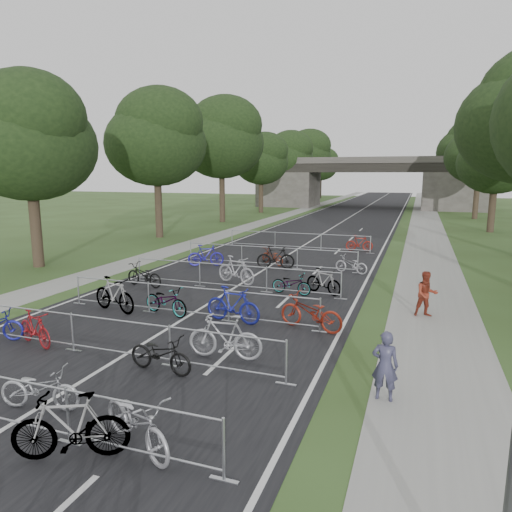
{
  "coord_description": "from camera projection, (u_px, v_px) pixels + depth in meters",
  "views": [
    {
      "loc": [
        7.29,
        -2.39,
        4.86
      ],
      "look_at": [
        0.31,
        17.11,
        1.1
      ],
      "focal_mm": 32.0,
      "sensor_mm": 36.0,
      "label": 1
    }
  ],
  "objects": [
    {
      "name": "overpass_bridge",
      "position": [
        367.0,
        183.0,
        65.09
      ],
      "size": [
        31.0,
        8.0,
        7.05
      ],
      "color": "#43403C",
      "rests_on": "ground"
    },
    {
      "name": "sidewalk_right",
      "position": [
        426.0,
        219.0,
        49.17
      ],
      "size": [
        3.0,
        140.0,
        0.01
      ],
      "primitive_type": "cube",
      "color": "gray",
      "rests_on": "ground"
    },
    {
      "name": "tree_left_0",
      "position": [
        29.0,
        140.0,
        22.87
      ],
      "size": [
        6.72,
        6.72,
        10.25
      ],
      "color": "#33261C",
      "rests_on": "ground"
    },
    {
      "name": "bike_17",
      "position": [
        236.0,
        270.0,
        20.22
      ],
      "size": [
        2.16,
        1.24,
        1.25
      ],
      "primitive_type": "imported",
      "rotation": [
        0.0,
        0.0,
        1.24
      ],
      "color": "#A0A0A7",
      "rests_on": "ground"
    },
    {
      "name": "bike_23",
      "position": [
        351.0,
        264.0,
        22.42
      ],
      "size": [
        1.79,
        1.09,
        0.89
      ],
      "primitive_type": "imported",
      "rotation": [
        0.0,
        0.0,
        4.39
      ],
      "color": "#B7B5BE",
      "rests_on": "ground"
    },
    {
      "name": "sidewalk_left",
      "position": [
        287.0,
        215.0,
        54.31
      ],
      "size": [
        2.0,
        140.0,
        0.01
      ],
      "primitive_type": "cube",
      "color": "gray",
      "rests_on": "ground"
    },
    {
      "name": "pedestrian_a",
      "position": [
        385.0,
        366.0,
        9.81
      ],
      "size": [
        0.57,
        0.38,
        1.56
      ],
      "primitive_type": "imported",
      "rotation": [
        0.0,
        0.0,
        3.12
      ],
      "color": "#393854",
      "rests_on": "ground"
    },
    {
      "name": "bike_20",
      "position": [
        206.0,
        256.0,
        24.14
      ],
      "size": [
        1.95,
        1.29,
        1.14
      ],
      "primitive_type": "imported",
      "rotation": [
        0.0,
        0.0,
        2.01
      ],
      "color": "#221C9B",
      "rests_on": "ground"
    },
    {
      "name": "tree_right_4",
      "position": [
        471.0,
        149.0,
        58.97
      ],
      "size": [
        8.18,
        8.18,
        12.47
      ],
      "color": "#33261C",
      "rests_on": "ground"
    },
    {
      "name": "tree_right_3",
      "position": [
        481.0,
        153.0,
        48.03
      ],
      "size": [
        7.17,
        7.17,
        10.93
      ],
      "color": "#33261C",
      "rests_on": "ground"
    },
    {
      "name": "bike_18",
      "position": [
        291.0,
        284.0,
        18.5
      ],
      "size": [
        1.76,
        0.81,
        0.89
      ],
      "primitive_type": "imported",
      "rotation": [
        0.0,
        0.0,
        1.43
      ],
      "color": "#ADB0B6",
      "rests_on": "ground"
    },
    {
      "name": "bike_13",
      "position": [
        166.0,
        301.0,
        15.8
      ],
      "size": [
        2.04,
        1.14,
        1.01
      ],
      "primitive_type": "imported",
      "rotation": [
        0.0,
        0.0,
        1.31
      ],
      "color": "#ADB0B6",
      "rests_on": "ground"
    },
    {
      "name": "bike_11",
      "position": [
        225.0,
        337.0,
        12.0
      ],
      "size": [
        2.08,
        0.79,
        1.22
      ],
      "primitive_type": "imported",
      "rotation": [
        0.0,
        0.0,
        4.82
      ],
      "color": "#9C9DA3",
      "rests_on": "ground"
    },
    {
      "name": "bike_9",
      "position": [
        35.0,
        329.0,
        12.96
      ],
      "size": [
        1.76,
        1.0,
        1.02
      ],
      "primitive_type": "imported",
      "rotation": [
        0.0,
        0.0,
        1.25
      ],
      "color": "maroon",
      "rests_on": "ground"
    },
    {
      "name": "barrier_row_1",
      "position": [
        4.0,
        402.0,
        8.74
      ],
      "size": [
        9.7,
        0.08,
        1.1
      ],
      "color": "#ADB0B6",
      "rests_on": "ground"
    },
    {
      "name": "barrier_row_2",
      "position": [
        119.0,
        339.0,
        12.08
      ],
      "size": [
        9.7,
        0.08,
        1.1
      ],
      "color": "#ADB0B6",
      "rests_on": "ground"
    },
    {
      "name": "bike_12",
      "position": [
        114.0,
        295.0,
        16.14
      ],
      "size": [
        2.16,
        1.11,
        1.25
      ],
      "primitive_type": "imported",
      "rotation": [
        0.0,
        0.0,
        1.3
      ],
      "color": "#ADB0B6",
      "rests_on": "ground"
    },
    {
      "name": "tree_left_3",
      "position": [
        262.0,
        160.0,
        56.22
      ],
      "size": [
        6.72,
        6.72,
        10.25
      ],
      "color": "#33261C",
      "rests_on": "ground"
    },
    {
      "name": "bike_21",
      "position": [
        272.0,
        257.0,
        24.53
      ],
      "size": [
        1.76,
        1.43,
        0.9
      ],
      "primitive_type": "imported",
      "rotation": [
        0.0,
        0.0,
        4.14
      ],
      "color": "maroon",
      "rests_on": "ground"
    },
    {
      "name": "bike_10",
      "position": [
        161.0,
        354.0,
        11.23
      ],
      "size": [
        1.87,
        0.83,
        0.95
      ],
      "primitive_type": "imported",
      "rotation": [
        0.0,
        0.0,
        1.46
      ],
      "color": "black",
      "rests_on": "ground"
    },
    {
      "name": "barrier_row_3",
      "position": [
        187.0,
        301.0,
        15.6
      ],
      "size": [
        9.7,
        0.08,
        1.1
      ],
      "color": "#ADB0B6",
      "rests_on": "ground"
    },
    {
      "name": "bike_15",
      "position": [
        311.0,
        313.0,
        14.27
      ],
      "size": [
        2.27,
        1.28,
        1.13
      ],
      "primitive_type": "imported",
      "rotation": [
        0.0,
        0.0,
        4.45
      ],
      "color": "maroon",
      "rests_on": "ground"
    },
    {
      "name": "tree_left_1",
      "position": [
        157.0,
        140.0,
        33.84
      ],
      "size": [
        7.56,
        7.56,
        11.53
      ],
      "color": "#33261C",
      "rests_on": "ground"
    },
    {
      "name": "lane_markings",
      "position": [
        351.0,
        217.0,
        51.82
      ],
      "size": [
        0.12,
        140.0,
        0.0
      ],
      "primitive_type": "cube",
      "color": "silver",
      "rests_on": "ground"
    },
    {
      "name": "bike_7",
      "position": [
        137.0,
        422.0,
        8.05
      ],
      "size": [
        2.17,
        1.55,
        1.08
      ],
      "primitive_type": "imported",
      "rotation": [
        0.0,
        0.0,
        1.12
      ],
      "color": "#A5A5AD",
      "rests_on": "ground"
    },
    {
      "name": "bike_6",
      "position": [
        71.0,
        427.0,
        7.78
      ],
      "size": [
        2.05,
        1.36,
        1.2
      ],
      "primitive_type": "imported",
      "rotation": [
        0.0,
        0.0,
        5.15
      ],
      "color": "#ADB0B6",
      "rests_on": "ground"
    },
    {
      "name": "tree_right_2",
      "position": [
        498.0,
        160.0,
        37.09
      ],
      "size": [
        6.16,
        6.16,
        9.39
      ],
      "color": "#33261C",
      "rests_on": "ground"
    },
    {
      "name": "tree_left_4",
      "position": [
        288.0,
        156.0,
        67.2
      ],
      "size": [
        7.56,
        7.56,
        11.53
      ],
      "color": "#33261C",
      "rests_on": "ground"
    },
    {
      "name": "barrier_row_6",
      "position": [
        298.0,
        241.0,
        29.49
      ],
      "size": [
        9.7,
        0.08,
        1.1
      ],
      "color": "#ADB0B6",
      "rests_on": "ground"
    },
    {
      "name": "road",
      "position": [
        351.0,
        217.0,
        51.82
      ],
      "size": [
        11.0,
        140.0,
        0.01
      ],
      "primitive_type": "cube",
      "color": "black",
      "rests_on": "ground"
    },
    {
      "name": "tree_right_5",
      "position": [
        462.0,
        166.0,
        70.44
      ],
      "size": [
        6.16,
        6.16,
        9.39
      ],
      "color": "#33261C",
      "rests_on": "ground"
    },
    {
      "name": "bike_16",
      "position": [
        144.0,
        275.0,
        19.75
      ],
      "size": [
        2.04,
        1.05,
        1.02
      ],
      "primitive_type": "imported",
      "rotation": [
        0.0,
        0.0,
        4.51
      ],
      "color": "black",
      "rests_on": "ground"
    },
    {
      "name": "barrier_row_5",
      "position": [
        269.0,
        257.0,
        23.93
      ],
      "size": [
        9.7,
        0.08,
        1.1
      ],
      "color": "#ADB0B6",
      "rests_on": "ground"
    },
    {
      "name": "tree_left_6",
      "position": [
        321.0,
        165.0,
        89.57
      ],
      "size": [
        6.72,
        6.72,
        10.25
      ],
      "color": "#33261C",
      "rests_on": "ground"
    },
    {
      "name": "bike_14",
      "position": [
        233.0,
        305.0,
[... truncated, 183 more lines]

